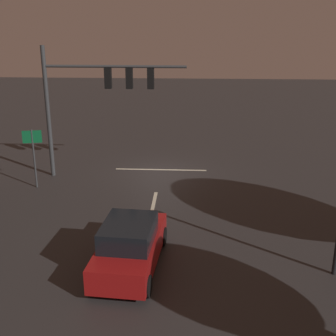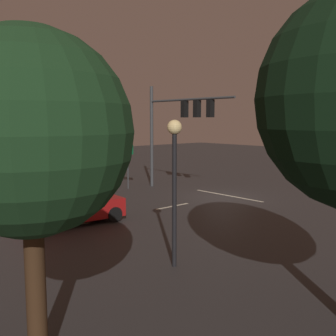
% 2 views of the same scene
% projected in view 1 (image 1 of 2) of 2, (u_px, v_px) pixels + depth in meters
% --- Properties ---
extents(ground_plane, '(80.00, 80.00, 0.00)m').
position_uv_depth(ground_plane, '(160.00, 172.00, 23.84)').
color(ground_plane, '#2D2B2B').
extents(traffic_signal_assembly, '(7.12, 0.47, 6.67)m').
position_uv_depth(traffic_signal_assembly, '(97.00, 90.00, 21.85)').
color(traffic_signal_assembly, '#383A3D').
rests_on(traffic_signal_assembly, ground_plane).
extents(lane_dash_far, '(0.16, 2.20, 0.01)m').
position_uv_depth(lane_dash_far, '(154.00, 201.00, 20.06)').
color(lane_dash_far, beige).
rests_on(lane_dash_far, ground_plane).
extents(lane_dash_mid, '(0.16, 2.20, 0.01)m').
position_uv_depth(lane_dash_mid, '(139.00, 273.00, 14.38)').
color(lane_dash_mid, beige).
rests_on(lane_dash_mid, ground_plane).
extents(stop_bar, '(5.00, 0.16, 0.01)m').
position_uv_depth(stop_bar, '(161.00, 170.00, 24.27)').
color(stop_bar, beige).
rests_on(stop_bar, ground_plane).
extents(car_approaching, '(2.22, 4.48, 1.70)m').
position_uv_depth(car_approaching, '(130.00, 245.00, 14.50)').
color(car_approaching, maroon).
rests_on(car_approaching, ground_plane).
extents(route_sign, '(0.89, 0.26, 2.92)m').
position_uv_depth(route_sign, '(33.00, 146.00, 21.08)').
color(route_sign, '#383A3D').
rests_on(route_sign, ground_plane).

